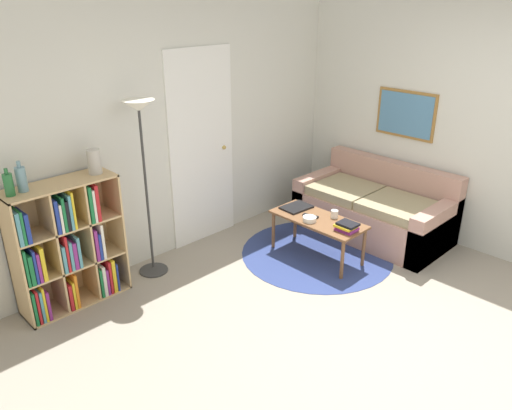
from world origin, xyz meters
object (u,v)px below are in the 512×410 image
(floor_lamp, at_px, (141,134))
(bottle_left, at_px, (9,184))
(couch, at_px, (376,210))
(bookshelf, at_px, (66,248))
(bottle_middle, at_px, (21,179))
(vase_on_shelf, at_px, (94,162))
(cup, at_px, (334,214))
(laptop, at_px, (296,207))
(bowl, at_px, (310,219))
(coffee_table, at_px, (318,223))

(floor_lamp, xyz_separation_m, bottle_left, (-1.16, 0.04, -0.18))
(floor_lamp, bearing_deg, couch, -24.07)
(couch, distance_m, bottle_left, 3.77)
(bookshelf, distance_m, bottle_left, 0.76)
(bookshelf, xyz_separation_m, floor_lamp, (0.81, -0.05, 0.85))
(couch, xyz_separation_m, bottle_middle, (-3.38, 1.10, 0.96))
(bottle_middle, distance_m, vase_on_shelf, 0.60)
(floor_lamp, distance_m, cup, 2.07)
(laptop, relative_size, bottle_left, 1.49)
(couch, xyz_separation_m, laptop, (-0.89, 0.43, 0.17))
(bowl, xyz_separation_m, bottle_left, (-2.44, 0.96, 0.76))
(bottle_left, relative_size, bottle_middle, 0.89)
(bookshelf, height_order, vase_on_shelf, vase_on_shelf)
(bookshelf, relative_size, coffee_table, 1.14)
(coffee_table, bearing_deg, bookshelf, 155.83)
(bookshelf, bearing_deg, cup, -25.16)
(bookshelf, distance_m, bottle_middle, 0.73)
(bowl, bearing_deg, coffee_table, -8.01)
(bowl, bearing_deg, floor_lamp, 144.12)
(bowl, bearing_deg, bottle_middle, 157.01)
(vase_on_shelf, bearing_deg, floor_lamp, -6.35)
(bookshelf, bearing_deg, vase_on_shelf, 0.15)
(bowl, height_order, bottle_middle, bottle_middle)
(floor_lamp, relative_size, couch, 1.02)
(cup, distance_m, vase_on_shelf, 2.38)
(couch, xyz_separation_m, bowl, (-1.05, 0.11, 0.18))
(laptop, bearing_deg, bowl, -116.55)
(couch, xyz_separation_m, coffee_table, (-0.93, 0.10, 0.11))
(couch, distance_m, cup, 0.83)
(bookshelf, height_order, floor_lamp, floor_lamp)
(bowl, xyz_separation_m, vase_on_shelf, (-1.73, 0.97, 0.78))
(coffee_table, relative_size, laptop, 3.04)
(floor_lamp, bearing_deg, coffee_table, -34.01)
(cup, bearing_deg, bottle_middle, 156.66)
(coffee_table, relative_size, bowl, 7.15)
(bottle_middle, bearing_deg, cup, -23.34)
(bottle_middle, bearing_deg, couch, -18.08)
(couch, distance_m, coffee_table, 0.94)
(couch, distance_m, bottle_middle, 3.68)
(bookshelf, height_order, coffee_table, bookshelf)
(bottle_left, bearing_deg, bowl, -21.58)
(vase_on_shelf, bearing_deg, coffee_table, -28.28)
(floor_lamp, xyz_separation_m, cup, (1.52, -1.05, -0.92))
(bookshelf, distance_m, bowl, 2.31)
(coffee_table, relative_size, cup, 12.12)
(cup, xyz_separation_m, bottle_left, (-2.68, 1.09, 0.74))
(coffee_table, bearing_deg, laptop, 83.21)
(floor_lamp, height_order, laptop, floor_lamp)
(coffee_table, distance_m, cup, 0.19)
(couch, relative_size, laptop, 5.12)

